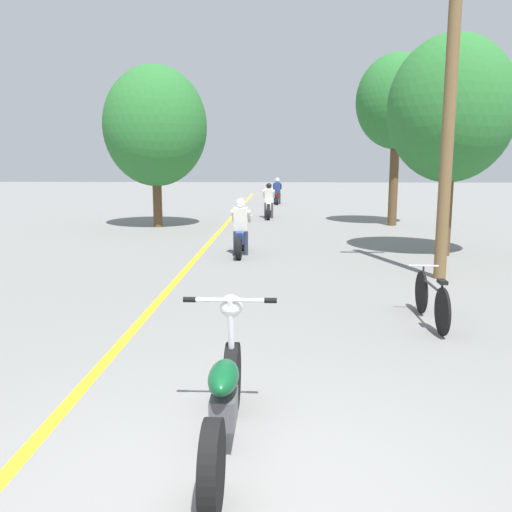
{
  "coord_description": "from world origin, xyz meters",
  "views": [
    {
      "loc": [
        0.32,
        -3.39,
        2.29
      ],
      "look_at": [
        -0.03,
        4.62,
        0.9
      ],
      "focal_mm": 38.0,
      "sensor_mm": 36.0,
      "label": 1
    }
  ],
  "objects_px": {
    "motorcycle_foreground": "(225,397)",
    "bicycle_parked": "(431,299)",
    "motorcycle_rider_mid": "(269,205)",
    "roadside_tree_right_near": "(451,110)",
    "motorcycle_rider_lead": "(241,234)",
    "roadside_tree_right_far": "(397,102)",
    "roadside_tree_left": "(155,127)",
    "motorcycle_rider_far": "(277,194)",
    "utility_pole": "(450,96)"
  },
  "relations": [
    {
      "from": "utility_pole",
      "to": "motorcycle_foreground",
      "type": "xyz_separation_m",
      "value": [
        -3.64,
        -6.7,
        -3.09
      ]
    },
    {
      "from": "utility_pole",
      "to": "motorcycle_rider_lead",
      "type": "height_order",
      "value": "utility_pole"
    },
    {
      "from": "motorcycle_rider_lead",
      "to": "bicycle_parked",
      "type": "xyz_separation_m",
      "value": [
        3.15,
        -5.74,
        -0.18
      ]
    },
    {
      "from": "motorcycle_rider_far",
      "to": "bicycle_parked",
      "type": "distance_m",
      "value": 22.65
    },
    {
      "from": "roadside_tree_right_far",
      "to": "motorcycle_rider_lead",
      "type": "distance_m",
      "value": 9.21
    },
    {
      "from": "roadside_tree_right_far",
      "to": "motorcycle_rider_far",
      "type": "relative_size",
      "value": 3.07
    },
    {
      "from": "roadside_tree_right_near",
      "to": "motorcycle_rider_lead",
      "type": "height_order",
      "value": "roadside_tree_right_near"
    },
    {
      "from": "roadside_tree_right_far",
      "to": "motorcycle_foreground",
      "type": "bearing_deg",
      "value": -105.93
    },
    {
      "from": "motorcycle_rider_far",
      "to": "motorcycle_rider_mid",
      "type": "bearing_deg",
      "value": -92.32
    },
    {
      "from": "motorcycle_rider_lead",
      "to": "motorcycle_rider_mid",
      "type": "xyz_separation_m",
      "value": [
        0.51,
        9.08,
        0.01
      ]
    },
    {
      "from": "roadside_tree_right_near",
      "to": "bicycle_parked",
      "type": "bearing_deg",
      "value": -107.84
    },
    {
      "from": "roadside_tree_right_far",
      "to": "motorcycle_rider_mid",
      "type": "distance_m",
      "value": 6.45
    },
    {
      "from": "motorcycle_rider_mid",
      "to": "roadside_tree_right_far",
      "type": "bearing_deg",
      "value": -27.96
    },
    {
      "from": "utility_pole",
      "to": "motorcycle_rider_far",
      "type": "xyz_separation_m",
      "value": [
        -3.35,
        19.4,
        -2.97
      ]
    },
    {
      "from": "roadside_tree_left",
      "to": "roadside_tree_right_near",
      "type": "bearing_deg",
      "value": -33.95
    },
    {
      "from": "motorcycle_foreground",
      "to": "motorcycle_rider_mid",
      "type": "bearing_deg",
      "value": 90.09
    },
    {
      "from": "motorcycle_foreground",
      "to": "bicycle_parked",
      "type": "distance_m",
      "value": 4.43
    },
    {
      "from": "roadside_tree_right_far",
      "to": "motorcycle_rider_lead",
      "type": "height_order",
      "value": "roadside_tree_right_far"
    },
    {
      "from": "motorcycle_foreground",
      "to": "motorcycle_rider_lead",
      "type": "height_order",
      "value": "motorcycle_rider_lead"
    },
    {
      "from": "utility_pole",
      "to": "roadside_tree_right_far",
      "type": "xyz_separation_m",
      "value": [
        0.92,
        9.26,
        0.86
      ]
    },
    {
      "from": "motorcycle_rider_mid",
      "to": "roadside_tree_left",
      "type": "bearing_deg",
      "value": -140.53
    },
    {
      "from": "roadside_tree_right_far",
      "to": "roadside_tree_left",
      "type": "bearing_deg",
      "value": -174.66
    },
    {
      "from": "utility_pole",
      "to": "motorcycle_rider_mid",
      "type": "bearing_deg",
      "value": 107.41
    },
    {
      "from": "roadside_tree_left",
      "to": "motorcycle_rider_lead",
      "type": "bearing_deg",
      "value": -59.78
    },
    {
      "from": "roadside_tree_left",
      "to": "motorcycle_rider_mid",
      "type": "height_order",
      "value": "roadside_tree_left"
    },
    {
      "from": "utility_pole",
      "to": "roadside_tree_left",
      "type": "distance_m",
      "value": 11.36
    },
    {
      "from": "roadside_tree_left",
      "to": "bicycle_parked",
      "type": "xyz_separation_m",
      "value": [
        6.56,
        -11.59,
        -3.17
      ]
    },
    {
      "from": "roadside_tree_right_far",
      "to": "motorcycle_rider_lead",
      "type": "relative_size",
      "value": 3.08
    },
    {
      "from": "roadside_tree_right_far",
      "to": "motorcycle_rider_mid",
      "type": "relative_size",
      "value": 2.82
    },
    {
      "from": "motorcycle_foreground",
      "to": "bicycle_parked",
      "type": "relative_size",
      "value": 1.24
    },
    {
      "from": "motorcycle_foreground",
      "to": "motorcycle_rider_mid",
      "type": "height_order",
      "value": "motorcycle_rider_mid"
    },
    {
      "from": "roadside_tree_right_near",
      "to": "motorcycle_foreground",
      "type": "distance_m",
      "value": 10.93
    },
    {
      "from": "motorcycle_rider_far",
      "to": "bicycle_parked",
      "type": "height_order",
      "value": "motorcycle_rider_far"
    },
    {
      "from": "motorcycle_rider_mid",
      "to": "roadside_tree_right_near",
      "type": "bearing_deg",
      "value": -63.03
    },
    {
      "from": "roadside_tree_right_near",
      "to": "motorcycle_rider_lead",
      "type": "relative_size",
      "value": 2.67
    },
    {
      "from": "bicycle_parked",
      "to": "roadside_tree_right_far",
      "type": "bearing_deg",
      "value": 81.1
    },
    {
      "from": "roadside_tree_right_near",
      "to": "roadside_tree_right_far",
      "type": "relative_size",
      "value": 0.87
    },
    {
      "from": "utility_pole",
      "to": "roadside_tree_right_near",
      "type": "height_order",
      "value": "utility_pole"
    },
    {
      "from": "roadside_tree_right_near",
      "to": "motorcycle_rider_far",
      "type": "distance_m",
      "value": 17.41
    },
    {
      "from": "utility_pole",
      "to": "motorcycle_rider_far",
      "type": "relative_size",
      "value": 3.47
    },
    {
      "from": "roadside_tree_right_near",
      "to": "motorcycle_rider_lead",
      "type": "bearing_deg",
      "value": -178.22
    },
    {
      "from": "motorcycle_foreground",
      "to": "bicycle_parked",
      "type": "xyz_separation_m",
      "value": [
        2.61,
        3.57,
        -0.08
      ]
    },
    {
      "from": "motorcycle_foreground",
      "to": "utility_pole",
      "type": "bearing_deg",
      "value": 61.49
    },
    {
      "from": "motorcycle_rider_lead",
      "to": "roadside_tree_left",
      "type": "bearing_deg",
      "value": 120.22
    },
    {
      "from": "roadside_tree_right_near",
      "to": "motorcycle_rider_mid",
      "type": "relative_size",
      "value": 2.45
    },
    {
      "from": "utility_pole",
      "to": "roadside_tree_right_far",
      "type": "bearing_deg",
      "value": 84.35
    },
    {
      "from": "motorcycle_rider_far",
      "to": "motorcycle_foreground",
      "type": "bearing_deg",
      "value": -90.62
    },
    {
      "from": "roadside_tree_right_far",
      "to": "roadside_tree_left",
      "type": "distance_m",
      "value": 8.58
    },
    {
      "from": "utility_pole",
      "to": "motorcycle_rider_lead",
      "type": "bearing_deg",
      "value": 147.95
    },
    {
      "from": "roadside_tree_right_near",
      "to": "roadside_tree_right_far",
      "type": "xyz_separation_m",
      "value": [
        0.04,
        6.49,
        0.85
      ]
    }
  ]
}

